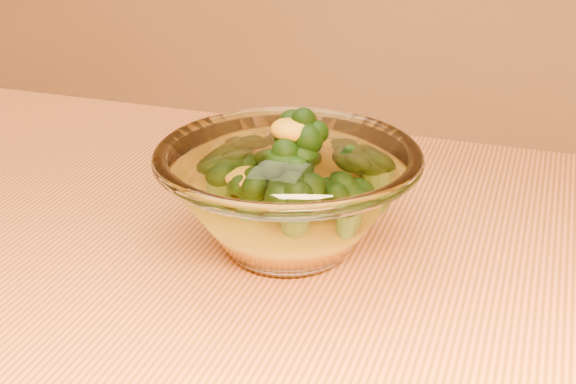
{
  "coord_description": "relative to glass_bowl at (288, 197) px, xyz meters",
  "views": [
    {
      "loc": [
        0.2,
        -0.37,
        1.05
      ],
      "look_at": [
        0.03,
        0.13,
        0.8
      ],
      "focal_mm": 50.0,
      "sensor_mm": 36.0,
      "label": 1
    }
  ],
  "objects": [
    {
      "name": "glass_bowl",
      "position": [
        0.0,
        0.0,
        0.0
      ],
      "size": [
        0.19,
        0.19,
        0.09
      ],
      "color": "white",
      "rests_on": "table"
    },
    {
      "name": "cheese_sauce",
      "position": [
        0.0,
        0.0,
        -0.02
      ],
      "size": [
        0.11,
        0.11,
        0.03
      ],
      "primitive_type": "ellipsoid",
      "color": "#ECAC13",
      "rests_on": "glass_bowl"
    },
    {
      "name": "broccoli_heap",
      "position": [
        -0.0,
        0.01,
        0.01
      ],
      "size": [
        0.12,
        0.12,
        0.08
      ],
      "color": "black",
      "rests_on": "cheese_sauce"
    }
  ]
}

